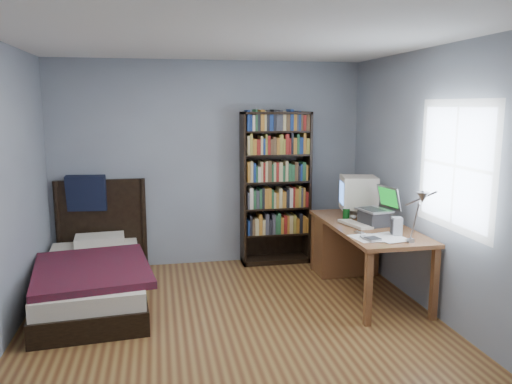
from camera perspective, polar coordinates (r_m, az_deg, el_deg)
room at (r=4.12m, az=-1.86°, el=-0.09°), size 4.20×4.24×2.50m
desk at (r=5.85m, az=10.67°, el=-5.62°), size 0.75×1.68×0.73m
crt_monitor at (r=5.75m, az=11.51°, el=-0.12°), size 0.47×0.43×0.46m
laptop at (r=5.34m, az=13.49°, el=-2.52°), size 0.39×0.38×0.41m
desk_lamp at (r=4.36m, az=18.33°, el=-1.16°), size 0.21×0.46×0.54m
keyboard at (r=5.30m, az=11.27°, el=-3.65°), size 0.25×0.44×0.04m
speaker at (r=4.98m, az=15.78°, el=-3.80°), size 0.10×0.10×0.18m
soda_can at (r=5.50m, az=10.27°, el=-2.55°), size 0.07×0.07×0.13m
mouse at (r=5.62m, az=10.97°, el=-2.80°), size 0.07×0.12×0.04m
phone_silver at (r=4.99m, az=11.72°, el=-4.55°), size 0.08×0.10×0.02m
phone_grey at (r=4.81m, az=12.23°, el=-5.08°), size 0.06×0.10×0.02m
external_drive at (r=4.76m, az=13.19°, el=-5.29°), size 0.14×0.14×0.02m
bookshelf at (r=6.19m, az=2.25°, el=0.43°), size 0.85×0.30×1.89m
bed at (r=5.46m, az=-18.04°, el=-8.86°), size 1.23×2.11×1.16m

